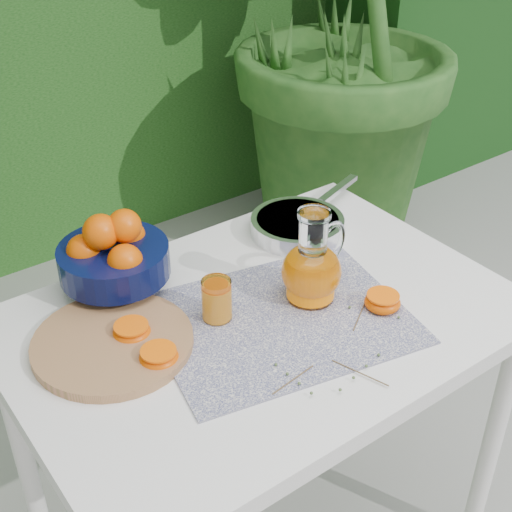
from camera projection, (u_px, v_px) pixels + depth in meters
potted_plant_right at (319, 15)px, 2.60m from camera, size 2.62×2.62×1.90m
white_table at (262, 346)px, 1.47m from camera, size 1.00×0.70×0.75m
placemat at (280, 320)px, 1.41m from camera, size 0.56×0.47×0.00m
cutting_board at (113, 343)px, 1.34m from camera, size 0.40×0.40×0.02m
fruit_bowl at (113, 254)px, 1.46m from camera, size 0.23×0.23×0.18m
juice_pitcher at (312, 269)px, 1.44m from camera, size 0.19×0.15×0.20m
juice_tumbler at (217, 301)px, 1.39m from camera, size 0.07×0.07×0.09m
saute_pan at (298, 224)px, 1.68m from camera, size 0.41×0.28×0.04m
orange_halves at (228, 329)px, 1.36m from camera, size 0.54×0.30×0.04m
thyme_sprigs at (341, 350)px, 1.33m from camera, size 0.35×0.25×0.01m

